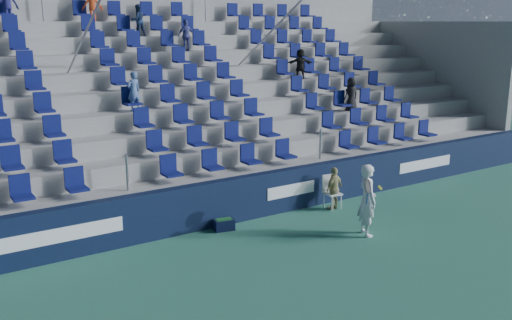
{
  "coord_description": "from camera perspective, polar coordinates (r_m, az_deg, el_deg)",
  "views": [
    {
      "loc": [
        -7.63,
        -9.25,
        5.2
      ],
      "look_at": [
        0.2,
        2.8,
        1.7
      ],
      "focal_mm": 40.0,
      "sensor_mm": 36.0,
      "label": 1
    }
  ],
  "objects": [
    {
      "name": "ball_bin",
      "position": [
        14.7,
        -3.23,
        -6.41
      ],
      "size": [
        0.57,
        0.43,
        0.29
      ],
      "color": "#0E1536",
      "rests_on": "ground"
    },
    {
      "name": "line_judge",
      "position": [
        16.27,
        7.82,
        -2.81
      ],
      "size": [
        0.78,
        0.49,
        1.23
      ],
      "primitive_type": "imported",
      "rotation": [
        0.0,
        0.0,
        3.42
      ],
      "color": "tan",
      "rests_on": "ground"
    },
    {
      "name": "line_judge_chair",
      "position": [
        16.4,
        7.47,
        -2.91
      ],
      "size": [
        0.47,
        0.48,
        0.96
      ],
      "color": "white",
      "rests_on": "ground"
    },
    {
      "name": "tennis_player",
      "position": [
        14.37,
        11.06,
        -3.94
      ],
      "size": [
        0.72,
        0.77,
        1.82
      ],
      "color": "silver",
      "rests_on": "ground"
    },
    {
      "name": "sponsor_wall",
      "position": [
        15.27,
        -1.34,
        -3.85
      ],
      "size": [
        24.0,
        0.32,
        1.2
      ],
      "color": "#0E1833",
      "rests_on": "ground"
    },
    {
      "name": "grandstand",
      "position": [
        19.33,
        -9.37,
        4.38
      ],
      "size": [
        24.0,
        8.17,
        6.63
      ],
      "color": "#989893",
      "rests_on": "ground"
    },
    {
      "name": "ground",
      "position": [
        13.07,
        6.05,
        -9.84
      ],
      "size": [
        70.0,
        70.0,
        0.0
      ],
      "primitive_type": "plane",
      "color": "#307159",
      "rests_on": "ground"
    }
  ]
}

